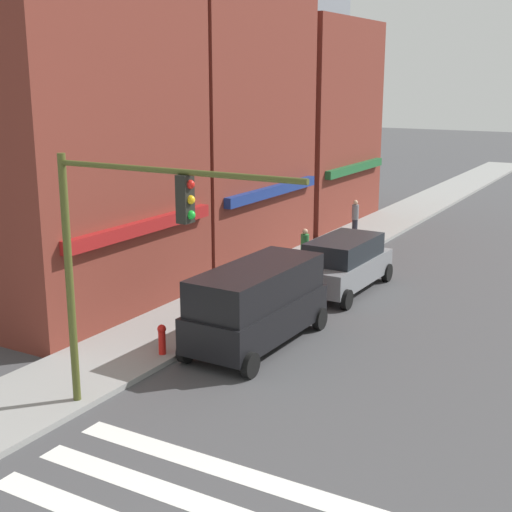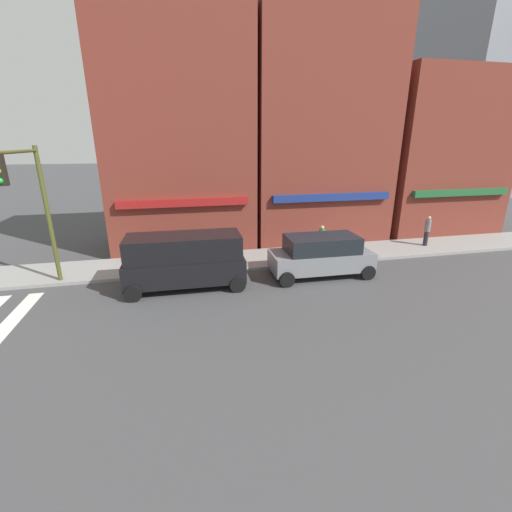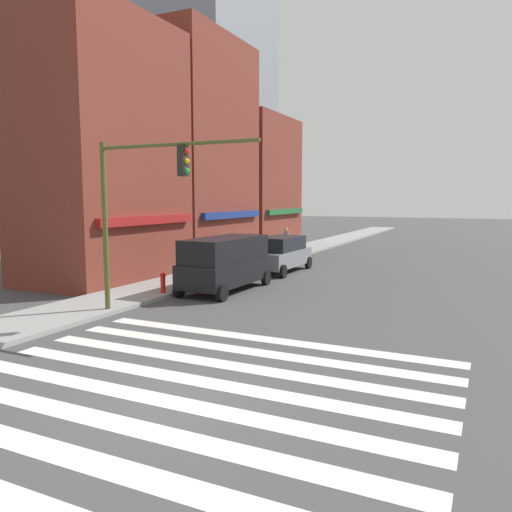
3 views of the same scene
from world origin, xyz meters
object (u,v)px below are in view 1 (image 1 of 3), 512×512
(van_black, at_px, (257,302))
(fire_hydrant, at_px, (162,338))
(pedestrian_green_top, at_px, (305,250))
(traffic_signal, at_px, (118,241))
(suv_grey, at_px, (344,263))
(pedestrian_grey_coat, at_px, (355,218))

(van_black, xyz_separation_m, fire_hydrant, (-2.23, 1.70, -0.67))
(van_black, bearing_deg, pedestrian_green_top, 16.74)
(pedestrian_green_top, bearing_deg, fire_hydrant, -133.85)
(traffic_signal, height_order, fire_hydrant, traffic_signal)
(suv_grey, height_order, pedestrian_green_top, suv_grey)
(fire_hydrant, bearing_deg, van_black, -37.30)
(pedestrian_green_top, xyz_separation_m, pedestrian_grey_coat, (7.01, 0.82, 0.00))
(traffic_signal, bearing_deg, suv_grey, -1.02)
(van_black, distance_m, pedestrian_grey_coat, 14.36)
(pedestrian_grey_coat, bearing_deg, pedestrian_green_top, 152.40)
(pedestrian_grey_coat, bearing_deg, traffic_signal, 153.25)
(traffic_signal, relative_size, pedestrian_grey_coat, 3.39)
(pedestrian_grey_coat, bearing_deg, suv_grey, 165.34)
(van_black, relative_size, fire_hydrant, 5.98)
(fire_hydrant, bearing_deg, pedestrian_green_top, 1.73)
(van_black, height_order, pedestrian_green_top, van_black)
(van_black, xyz_separation_m, pedestrian_grey_coat, (14.08, 2.80, -0.21))
(van_black, relative_size, suv_grey, 1.06)
(pedestrian_green_top, height_order, fire_hydrant, pedestrian_green_top)
(pedestrian_grey_coat, height_order, fire_hydrant, pedestrian_grey_coat)
(van_black, distance_m, pedestrian_green_top, 7.34)
(traffic_signal, distance_m, pedestrian_green_top, 13.06)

